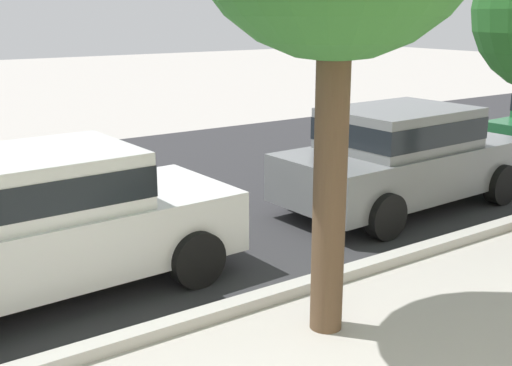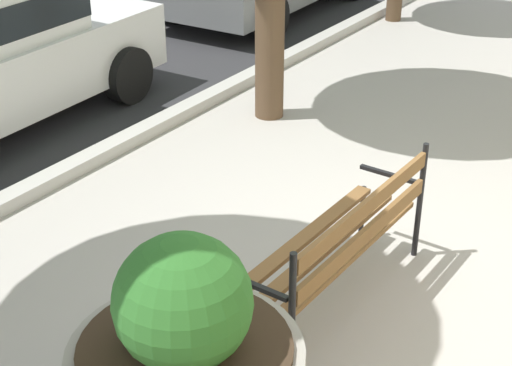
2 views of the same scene
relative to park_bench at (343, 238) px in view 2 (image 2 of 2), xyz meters
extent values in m
plane|color=#ADA8A0|center=(0.28, 0.12, -0.54)|extent=(80.00, 80.00, 0.00)
cube|color=#B2AFA8|center=(0.28, 3.02, -0.48)|extent=(60.00, 0.20, 0.12)
cube|color=brown|center=(0.00, -0.07, -0.09)|extent=(1.70, 0.15, 0.04)
cube|color=brown|center=(0.00, 0.11, -0.09)|extent=(1.70, 0.15, 0.04)
cube|color=brown|center=(0.01, 0.29, -0.09)|extent=(1.70, 0.15, 0.04)
cube|color=brown|center=(0.00, -0.16, 0.08)|extent=(1.70, 0.08, 0.11)
cube|color=brown|center=(0.00, -0.16, 0.30)|extent=(1.70, 0.08, 0.11)
cylinder|color=black|center=(-0.87, 0.33, -0.32)|extent=(0.04, 0.04, 0.45)
cylinder|color=black|center=(-0.88, -0.14, -0.07)|extent=(0.04, 0.04, 0.95)
cube|color=black|center=(-0.88, 0.13, 0.08)|extent=(0.05, 0.48, 0.03)
cylinder|color=black|center=(0.89, 0.29, -0.32)|extent=(0.04, 0.04, 0.45)
cylinder|color=black|center=(0.88, -0.18, -0.07)|extent=(0.04, 0.04, 0.95)
cube|color=black|center=(0.88, 0.09, 0.08)|extent=(0.05, 0.48, 0.03)
cylinder|color=#38281C|center=(-1.65, 0.03, 0.19)|extent=(1.11, 1.11, 0.03)
sphere|color=#2D6B28|center=(-1.65, 0.03, 0.47)|extent=(0.70, 0.70, 0.70)
cylinder|color=black|center=(1.95, 5.49, -0.22)|extent=(0.65, 0.25, 0.64)
cylinder|color=black|center=(2.02, 3.80, -0.22)|extent=(0.65, 0.25, 0.64)
cylinder|color=black|center=(4.75, 5.39, -0.22)|extent=(0.65, 0.25, 0.64)
cylinder|color=black|center=(4.82, 3.69, -0.22)|extent=(0.65, 0.25, 0.64)
camera|label=1|loc=(-1.15, -1.95, 2.41)|focal=44.66mm
camera|label=2|loc=(-4.00, -1.98, 2.77)|focal=54.28mm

